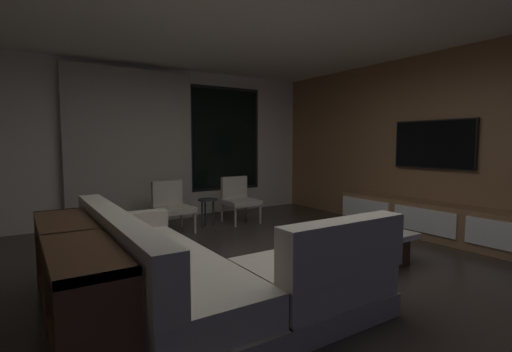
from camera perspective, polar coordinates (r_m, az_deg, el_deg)
The scene contains 13 objects.
floor at distance 3.88m, azimuth 4.07°, elevation -15.59°, with size 9.20×9.20×0.00m, color #332B26.
back_wall_with_window at distance 6.85m, azimuth -14.93°, elevation 4.73°, with size 6.60×0.30×2.70m.
media_wall at distance 6.00m, azimuth 28.24°, elevation 4.32°, with size 0.12×7.80×2.70m.
ceiling at distance 3.86m, azimuth 4.35°, elevation 25.22°, with size 8.20×8.20×0.00m, color silver.
sectional_couch at distance 3.21m, azimuth -8.94°, elevation -14.61°, with size 1.98×2.50×0.82m.
coffee_table at distance 4.53m, azimuth 13.76°, elevation -10.18°, with size 1.16×1.16×0.36m.
book_stack_on_coffee_table at distance 4.53m, azimuth 15.16°, elevation -7.48°, with size 0.28×0.22×0.08m.
accent_chair_near_window at distance 6.43m, azimuth -2.74°, elevation -3.25°, with size 0.55×0.57×0.78m.
accent_chair_by_curtain at distance 5.86m, azimuth -12.96°, elevation -4.20°, with size 0.56×0.58×0.78m.
side_stool at distance 6.12m, azimuth -7.50°, elevation -4.29°, with size 0.32×0.32×0.46m.
media_console at distance 5.88m, azimuth 25.97°, elevation -6.36°, with size 0.46×3.10×0.52m.
mounted_tv at distance 6.03m, azimuth 25.66°, elevation 4.42°, with size 0.05×1.24×0.71m.
console_table_behind_couch at distance 3.07m, azimuth -26.28°, elevation -13.55°, with size 0.40×2.10×0.74m.
Camera 1 is at (-2.20, -2.89, 1.37)m, focal length 25.94 mm.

